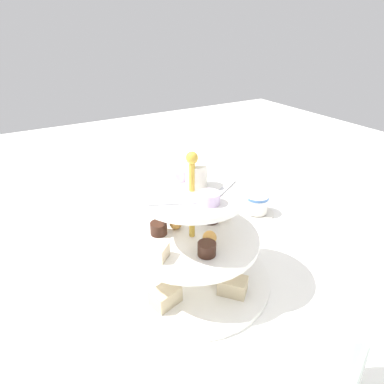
{
  "coord_description": "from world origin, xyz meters",
  "views": [
    {
      "loc": [
        -0.26,
        -0.44,
        0.44
      ],
      "look_at": [
        0.0,
        0.0,
        0.18
      ],
      "focal_mm": 32.31,
      "sensor_mm": 36.0,
      "label": 1
    }
  ],
  "objects_px": {
    "teacup_with_saucer": "(257,205)",
    "tiered_serving_stand": "(192,247)",
    "water_glass_tall_right": "(333,358)",
    "water_glass_short_left": "(196,194)",
    "butter_knife_right": "(350,258)"
  },
  "relations": [
    {
      "from": "tiered_serving_stand",
      "to": "water_glass_tall_right",
      "type": "xyz_separation_m",
      "value": [
        0.04,
        -0.28,
        -0.01
      ]
    },
    {
      "from": "tiered_serving_stand",
      "to": "water_glass_short_left",
      "type": "xyz_separation_m",
      "value": [
        0.15,
        0.24,
        -0.04
      ]
    },
    {
      "from": "water_glass_short_left",
      "to": "teacup_with_saucer",
      "type": "bearing_deg",
      "value": -43.04
    },
    {
      "from": "water_glass_tall_right",
      "to": "teacup_with_saucer",
      "type": "distance_m",
      "value": 0.47
    },
    {
      "from": "teacup_with_saucer",
      "to": "tiered_serving_stand",
      "type": "bearing_deg",
      "value": -153.51
    },
    {
      "from": "teacup_with_saucer",
      "to": "butter_knife_right",
      "type": "relative_size",
      "value": 0.53
    },
    {
      "from": "tiered_serving_stand",
      "to": "water_glass_tall_right",
      "type": "bearing_deg",
      "value": -82.56
    },
    {
      "from": "tiered_serving_stand",
      "to": "water_glass_short_left",
      "type": "distance_m",
      "value": 0.28
    },
    {
      "from": "water_glass_short_left",
      "to": "butter_knife_right",
      "type": "height_order",
      "value": "water_glass_short_left"
    },
    {
      "from": "water_glass_short_left",
      "to": "tiered_serving_stand",
      "type": "bearing_deg",
      "value": -122.43
    },
    {
      "from": "water_glass_tall_right",
      "to": "teacup_with_saucer",
      "type": "height_order",
      "value": "water_glass_tall_right"
    },
    {
      "from": "tiered_serving_stand",
      "to": "water_glass_tall_right",
      "type": "distance_m",
      "value": 0.28
    },
    {
      "from": "water_glass_tall_right",
      "to": "tiered_serving_stand",
      "type": "bearing_deg",
      "value": 97.44
    },
    {
      "from": "water_glass_tall_right",
      "to": "teacup_with_saucer",
      "type": "xyz_separation_m",
      "value": [
        0.23,
        0.41,
        -0.04
      ]
    },
    {
      "from": "tiered_serving_stand",
      "to": "teacup_with_saucer",
      "type": "height_order",
      "value": "tiered_serving_stand"
    }
  ]
}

